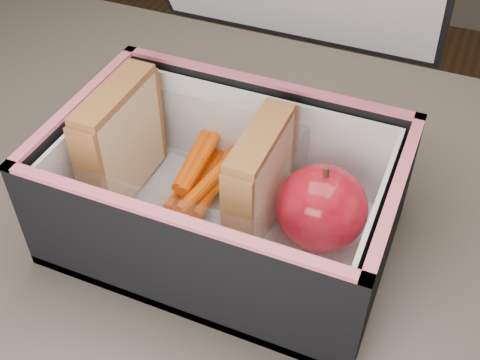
# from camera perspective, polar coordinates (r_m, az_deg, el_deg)

# --- Properties ---
(kitchen_table) EXTENTS (1.20, 0.80, 0.75)m
(kitchen_table) POSITION_cam_1_polar(r_m,az_deg,el_deg) (0.60, 3.88, -15.62)
(kitchen_table) COLOR brown
(kitchen_table) RESTS_ON ground
(lunch_bag) EXTENTS (0.29, 0.28, 0.27)m
(lunch_bag) POSITION_cam_1_polar(r_m,az_deg,el_deg) (0.52, -1.24, -0.21)
(lunch_bag) COLOR black
(lunch_bag) RESTS_ON kitchen_table
(plastic_tub) EXTENTS (0.18, 0.13, 0.07)m
(plastic_tub) POSITION_cam_1_polar(r_m,az_deg,el_deg) (0.54, -4.84, 0.30)
(plastic_tub) COLOR white
(plastic_tub) RESTS_ON lunch_bag
(sandwich_left) EXTENTS (0.03, 0.10, 0.11)m
(sandwich_left) POSITION_cam_1_polar(r_m,az_deg,el_deg) (0.56, -11.20, 3.68)
(sandwich_left) COLOR #D0AE82
(sandwich_left) RESTS_ON plastic_tub
(sandwich_right) EXTENTS (0.03, 0.10, 0.11)m
(sandwich_right) POSITION_cam_1_polar(r_m,az_deg,el_deg) (0.51, 1.86, -0.18)
(sandwich_right) COLOR #D0AE82
(sandwich_right) RESTS_ON plastic_tub
(carrot_sticks) EXTENTS (0.05, 0.16, 0.03)m
(carrot_sticks) POSITION_cam_1_polar(r_m,az_deg,el_deg) (0.56, -3.72, -0.23)
(carrot_sticks) COLOR #DA3600
(carrot_sticks) RESTS_ON plastic_tub
(paper_napkin) EXTENTS (0.10, 0.10, 0.01)m
(paper_napkin) POSITION_cam_1_polar(r_m,az_deg,el_deg) (0.54, 7.47, -5.85)
(paper_napkin) COLOR white
(paper_napkin) RESTS_ON lunch_bag
(red_apple) EXTENTS (0.09, 0.09, 0.08)m
(red_apple) POSITION_cam_1_polar(r_m,az_deg,el_deg) (0.51, 7.75, -2.61)
(red_apple) COLOR maroon
(red_apple) RESTS_ON paper_napkin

